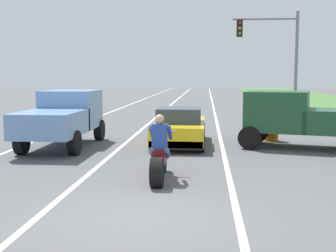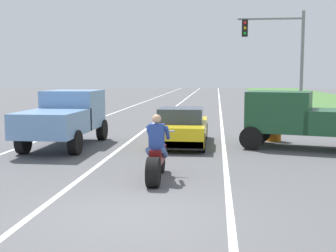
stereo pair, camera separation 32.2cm
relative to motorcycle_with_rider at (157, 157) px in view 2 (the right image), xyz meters
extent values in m
plane|color=#565659|center=(-0.11, -2.72, -0.59)|extent=(160.00, 160.00, 0.00)
cube|color=white|center=(-5.51, 17.28, -0.59)|extent=(0.14, 120.00, 0.01)
cube|color=white|center=(1.69, 17.28, -0.59)|extent=(0.14, 120.00, 0.01)
cube|color=white|center=(-1.91, 17.28, -0.59)|extent=(0.14, 120.00, 0.01)
cylinder|color=black|center=(0.00, -0.60, -0.25)|extent=(0.28, 0.69, 0.69)
cylinder|color=black|center=(0.00, 0.95, -0.28)|extent=(0.12, 0.63, 0.63)
cube|color=#590F0F|center=(0.00, 0.23, 0.02)|extent=(0.28, 1.10, 0.36)
cylinder|color=#B2B2B7|center=(0.00, 0.87, 0.09)|extent=(0.08, 0.36, 0.73)
cylinder|color=#A5A5AA|center=(0.00, 0.85, 0.52)|extent=(0.70, 0.05, 0.05)
cube|color=navy|center=(0.00, 0.00, 0.50)|extent=(0.36, 0.24, 0.60)
sphere|color=tan|center=(0.00, 0.00, 0.92)|extent=(0.22, 0.22, 0.22)
cylinder|color=#384C7A|center=(-0.18, 0.03, 0.10)|extent=(0.14, 0.47, 0.32)
cylinder|color=navy|center=(-0.22, 0.30, 0.55)|extent=(0.10, 0.51, 0.40)
cylinder|color=#384C7A|center=(0.18, 0.03, 0.10)|extent=(0.14, 0.47, 0.32)
cylinder|color=navy|center=(0.22, 0.30, 0.55)|extent=(0.10, 0.51, 0.40)
cube|color=yellow|center=(0.14, 5.74, -0.07)|extent=(1.80, 4.30, 0.64)
cube|color=#333D4C|center=(0.14, 5.54, 0.51)|extent=(1.56, 1.70, 0.52)
cube|color=black|center=(0.14, 3.69, -0.31)|extent=(1.76, 0.20, 0.28)
cylinder|color=black|center=(-0.66, 7.34, -0.27)|extent=(0.24, 0.64, 0.64)
cylinder|color=black|center=(0.94, 7.34, -0.27)|extent=(0.24, 0.64, 0.64)
cylinder|color=black|center=(-0.66, 4.14, -0.27)|extent=(0.24, 0.64, 0.64)
cylinder|color=black|center=(0.94, 4.14, -0.27)|extent=(0.24, 0.64, 0.64)
cube|color=#6B93C6|center=(-3.95, 5.76, 0.69)|extent=(1.90, 2.10, 1.40)
cube|color=#333D4C|center=(-3.95, 6.11, 1.07)|extent=(1.67, 0.29, 0.57)
cube|color=#6B93C6|center=(-3.95, 3.51, 0.39)|extent=(1.90, 2.70, 0.80)
cylinder|color=black|center=(-4.82, 6.56, -0.19)|extent=(0.28, 0.80, 0.80)
cylinder|color=black|center=(-3.08, 6.56, -0.19)|extent=(0.28, 0.80, 0.80)
cylinder|color=black|center=(-4.82, 3.21, -0.19)|extent=(0.28, 0.80, 0.80)
cylinder|color=black|center=(-3.08, 3.21, -0.19)|extent=(0.28, 0.80, 0.80)
cube|color=#1E4C2D|center=(3.61, 5.48, 0.69)|extent=(2.52, 2.38, 1.40)
cube|color=#333D4C|center=(3.28, 5.57, 1.07)|extent=(0.71, 1.69, 0.57)
cylinder|color=black|center=(2.62, 4.85, -0.19)|extent=(0.85, 0.48, 0.80)
cylinder|color=black|center=(3.07, 6.53, -0.19)|extent=(0.85, 0.48, 0.80)
cylinder|color=gray|center=(6.01, 14.56, 2.41)|extent=(0.18, 0.18, 6.00)
cylinder|color=gray|center=(4.26, 14.56, 5.01)|extent=(3.51, 0.12, 0.12)
cube|color=black|center=(2.90, 14.56, 4.51)|extent=(0.32, 0.24, 0.90)
sphere|color=red|center=(2.90, 14.42, 4.79)|extent=(0.16, 0.16, 0.16)
sphere|color=orange|center=(2.90, 14.42, 4.51)|extent=(0.16, 0.16, 0.16)
sphere|color=green|center=(2.90, 14.42, 4.23)|extent=(0.16, 0.16, 0.16)
cylinder|color=orange|center=(3.64, 6.96, -0.09)|extent=(0.56, 0.56, 1.00)
cylinder|color=white|center=(3.64, 6.96, 0.11)|extent=(0.58, 0.58, 0.10)
cylinder|color=white|center=(3.64, 6.96, -0.24)|extent=(0.58, 0.58, 0.10)
cylinder|color=orange|center=(4.20, 11.56, -0.09)|extent=(0.56, 0.56, 1.00)
cylinder|color=white|center=(4.20, 11.56, 0.11)|extent=(0.58, 0.58, 0.10)
cylinder|color=white|center=(4.20, 11.56, -0.24)|extent=(0.58, 0.58, 0.10)
camera|label=1|loc=(1.10, -10.39, 1.95)|focal=47.20mm
camera|label=2|loc=(1.42, -10.36, 1.95)|focal=47.20mm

